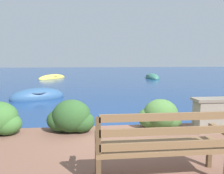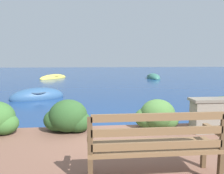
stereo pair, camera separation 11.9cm
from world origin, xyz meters
name	(u,v)px [view 1 (the left image)]	position (x,y,z in m)	size (l,w,h in m)	color
ground_plane	(116,134)	(0.00, 0.00, 0.00)	(80.00, 80.00, 0.00)	navy
park_bench	(161,144)	(0.29, -2.36, 0.71)	(1.68, 0.48, 0.93)	brown
hedge_clump_left	(71,118)	(-1.02, -0.34, 0.52)	(1.02, 0.73, 0.69)	#284C23
hedge_clump_centre	(160,116)	(0.95, -0.30, 0.51)	(0.97, 0.70, 0.66)	#426B33
rowboat_nearest	(38,97)	(-2.92, 4.90, 0.07)	(2.51, 1.80, 0.86)	#2D517A
rowboat_mid	(152,78)	(4.98, 14.11, 0.07)	(1.05, 2.44, 0.80)	#336B5B
rowboat_far	(52,78)	(-3.94, 14.90, 0.06)	(2.55, 3.13, 0.66)	#DBC64C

